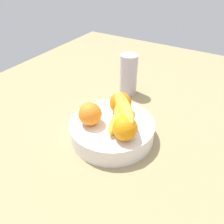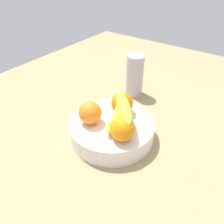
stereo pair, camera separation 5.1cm
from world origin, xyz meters
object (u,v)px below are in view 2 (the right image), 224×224
(orange_front_right, at_px, (123,129))
(orange_center, at_px, (122,103))
(fruit_bowl, at_px, (112,129))
(thermos_tumbler, at_px, (135,75))
(orange_front_left, at_px, (90,113))
(banana_bunch, at_px, (122,112))

(orange_front_right, distance_m, orange_center, 0.13)
(fruit_bowl, xyz_separation_m, orange_front_right, (-0.04, -0.07, 0.07))
(orange_center, height_order, thermos_tumbler, thermos_tumbler)
(orange_center, xyz_separation_m, thermos_tumbler, (0.22, 0.08, -0.01))
(orange_front_left, relative_size, thermos_tumbler, 0.43)
(orange_front_left, distance_m, orange_center, 0.11)
(fruit_bowl, xyz_separation_m, thermos_tumbler, (0.28, 0.09, 0.06))
(orange_front_left, xyz_separation_m, orange_center, (0.10, -0.05, 0.00))
(banana_bunch, bearing_deg, orange_front_right, -143.58)
(orange_front_right, bearing_deg, orange_center, 34.65)
(orange_center, bearing_deg, orange_front_right, -145.35)
(banana_bunch, bearing_deg, orange_center, 32.30)
(orange_front_right, xyz_separation_m, orange_center, (0.11, 0.07, 0.00))
(orange_front_left, height_order, banana_bunch, banana_bunch)
(fruit_bowl, bearing_deg, orange_front_right, -122.62)
(thermos_tumbler, bearing_deg, banana_bunch, -156.85)
(orange_front_left, xyz_separation_m, banana_bunch, (0.05, -0.08, 0.01))
(orange_front_left, bearing_deg, orange_front_right, -92.43)
(fruit_bowl, bearing_deg, orange_front_left, 125.43)
(orange_center, xyz_separation_m, banana_bunch, (-0.05, -0.03, 0.01))
(orange_front_right, height_order, orange_center, same)
(orange_front_right, relative_size, thermos_tumbler, 0.43)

